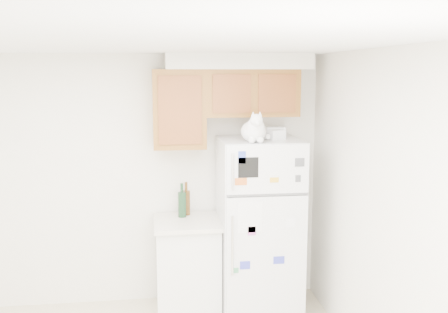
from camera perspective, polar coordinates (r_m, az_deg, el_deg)
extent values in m
cube|color=white|center=(5.31, -10.31, -2.64)|extent=(3.80, 0.04, 2.50)
cube|color=white|center=(3.75, 18.91, -7.93)|extent=(0.04, 4.00, 2.50)
cube|color=white|center=(3.21, -12.47, 12.14)|extent=(3.80, 4.00, 0.04)
cube|color=brown|center=(5.11, 2.97, 6.93)|extent=(0.90, 0.33, 0.45)
cube|color=brown|center=(5.04, -4.92, 5.17)|extent=(0.50, 0.33, 0.75)
cube|color=silver|center=(5.10, 1.58, 10.31)|extent=(1.40, 0.37, 0.15)
cube|color=silver|center=(5.13, 3.80, -7.53)|extent=(0.76, 0.72, 1.70)
cube|color=silver|center=(4.63, 4.81, -1.42)|extent=(0.74, 0.03, 0.44)
cube|color=silver|center=(4.85, 4.68, -11.21)|extent=(0.74, 0.03, 1.19)
cube|color=#59595B|center=(4.68, 4.77, -4.13)|extent=(0.74, 0.03, 0.02)
cylinder|color=silver|center=(4.54, 0.95, -1.65)|extent=(0.02, 0.02, 0.32)
cylinder|color=silver|center=(4.71, 0.93, -9.68)|extent=(0.02, 0.02, 0.55)
cube|color=black|center=(4.57, 2.66, -1.21)|extent=(0.18, 0.00, 0.18)
cube|color=white|center=(4.68, 2.86, -6.63)|extent=(0.22, 0.00, 0.28)
cube|color=#3247B1|center=(4.55, 1.98, -0.10)|extent=(0.07, 0.00, 0.11)
cube|color=#343AB8|center=(4.81, 2.31, -11.75)|extent=(0.09, 0.00, 0.08)
cube|color=#41905E|center=(4.81, 1.27, -12.29)|extent=(0.05, 0.00, 0.05)
cube|color=#45454A|center=(4.67, 8.25, -0.63)|extent=(0.09, 0.00, 0.08)
cube|color=#CF6122|center=(4.58, 1.86, -2.75)|extent=(0.11, 0.00, 0.06)
cube|color=#48484D|center=(4.69, 8.06, -2.39)|extent=(0.05, 0.00, 0.06)
cube|color=#B7499F|center=(4.72, 3.05, -8.09)|extent=(0.07, 0.00, 0.08)
cube|color=white|center=(4.78, 7.28, -7.17)|extent=(0.08, 0.00, 0.08)
cube|color=#3239B1|center=(4.86, 6.00, -11.15)|extent=(0.10, 0.00, 0.07)
cube|color=gold|center=(4.64, 5.50, -2.56)|extent=(0.08, 0.00, 0.05)
cube|color=white|center=(5.23, -3.97, -11.94)|extent=(0.60, 0.60, 0.88)
cube|color=silver|center=(5.07, -4.01, -7.16)|extent=(0.64, 0.64, 0.04)
ellipsoid|color=white|center=(4.75, 3.22, 2.73)|extent=(0.23, 0.31, 0.19)
ellipsoid|color=white|center=(4.66, 3.43, 3.14)|extent=(0.17, 0.13, 0.18)
sphere|color=white|center=(4.61, 3.55, 3.94)|extent=(0.11, 0.11, 0.11)
cone|color=white|center=(4.60, 3.19, 4.64)|extent=(0.04, 0.04, 0.04)
cone|color=white|center=(4.61, 3.93, 4.64)|extent=(0.04, 0.04, 0.04)
cone|color=#D88C8C|center=(4.59, 3.20, 4.58)|extent=(0.02, 0.02, 0.03)
cone|color=#D88C8C|center=(4.61, 3.95, 4.58)|extent=(0.02, 0.02, 0.03)
sphere|color=white|center=(4.57, 3.67, 3.67)|extent=(0.05, 0.05, 0.05)
sphere|color=white|center=(4.64, 3.03, 1.81)|extent=(0.06, 0.06, 0.06)
sphere|color=white|center=(4.65, 3.98, 1.83)|extent=(0.06, 0.06, 0.06)
cylinder|color=white|center=(4.88, 4.08, 2.17)|extent=(0.14, 0.19, 0.07)
cube|color=white|center=(5.10, 5.67, 2.67)|extent=(0.20, 0.16, 0.10)
cube|color=white|center=(4.92, 5.69, 2.37)|extent=(0.18, 0.16, 0.09)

